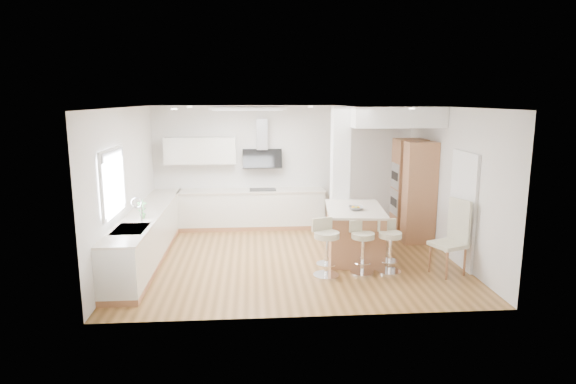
{
  "coord_description": "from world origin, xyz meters",
  "views": [
    {
      "loc": [
        -0.73,
        -8.63,
        2.95
      ],
      "look_at": [
        -0.05,
        0.4,
        1.19
      ],
      "focal_mm": 30.0,
      "sensor_mm": 36.0,
      "label": 1
    }
  ],
  "objects": [
    {
      "name": "bar_stool_c",
      "position": [
        1.6,
        -0.86,
        0.51
      ],
      "size": [
        0.49,
        0.49,
        0.91
      ],
      "rotation": [
        0.0,
        0.0,
        0.24
      ],
      "color": "white",
      "rests_on": "ground"
    },
    {
      "name": "wall_back",
      "position": [
        0.0,
        2.5,
        1.4
      ],
      "size": [
        6.0,
        0.04,
        2.8
      ],
      "primitive_type": "cube",
      "color": "silver",
      "rests_on": "ground"
    },
    {
      "name": "dining_chair",
      "position": [
        2.67,
        -0.99,
        0.69
      ],
      "size": [
        0.65,
        0.65,
        1.29
      ],
      "rotation": [
        0.0,
        0.0,
        0.39
      ],
      "color": "beige",
      "rests_on": "ground"
    },
    {
      "name": "counter_left",
      "position": [
        -2.7,
        0.23,
        0.46
      ],
      "size": [
        0.63,
        4.5,
        1.35
      ],
      "color": "#AC7249",
      "rests_on": "ground"
    },
    {
      "name": "wall_right",
      "position": [
        3.0,
        0.0,
        1.4
      ],
      "size": [
        0.04,
        5.0,
        2.8
      ],
      "primitive_type": "cube",
      "color": "silver",
      "rests_on": "ground"
    },
    {
      "name": "skylight",
      "position": [
        -0.79,
        0.6,
        2.77
      ],
      "size": [
        4.1,
        2.1,
        0.06
      ],
      "color": "white",
      "rests_on": "ground"
    },
    {
      "name": "peninsula",
      "position": [
        1.16,
        -0.02,
        0.48
      ],
      "size": [
        1.18,
        1.66,
        1.02
      ],
      "rotation": [
        0.0,
        0.0,
        -0.1
      ],
      "color": "#AC7249",
      "rests_on": "ground"
    },
    {
      "name": "wall_left",
      "position": [
        -3.0,
        0.0,
        1.4
      ],
      "size": [
        0.04,
        5.0,
        2.8
      ],
      "primitive_type": "cube",
      "color": "silver",
      "rests_on": "ground"
    },
    {
      "name": "bar_stool_b",
      "position": [
        1.12,
        -0.88,
        0.51
      ],
      "size": [
        0.52,
        0.52,
        0.91
      ],
      "rotation": [
        0.0,
        0.0,
        0.33
      ],
      "color": "white",
      "rests_on": "ground"
    },
    {
      "name": "doorway_right",
      "position": [
        2.97,
        -0.6,
        1.0
      ],
      "size": [
        0.05,
        1.0,
        2.1
      ],
      "color": "#4E473D",
      "rests_on": "ground"
    },
    {
      "name": "counter_back",
      "position": [
        -0.91,
        2.22,
        0.7
      ],
      "size": [
        3.62,
        0.63,
        2.5
      ],
      "color": "#AC7249",
      "rests_on": "ground"
    },
    {
      "name": "bar_stool_a",
      "position": [
        0.48,
        -0.97,
        0.55
      ],
      "size": [
        0.58,
        0.58,
        0.98
      ],
      "rotation": [
        0.0,
        0.0,
        0.39
      ],
      "color": "white",
      "rests_on": "ground"
    },
    {
      "name": "window_left",
      "position": [
        -2.96,
        -0.9,
        1.69
      ],
      "size": [
        0.06,
        1.28,
        1.07
      ],
      "color": "white",
      "rests_on": "ground"
    },
    {
      "name": "ground",
      "position": [
        0.0,
        0.0,
        0.0
      ],
      "size": [
        6.0,
        6.0,
        0.0
      ],
      "primitive_type": "plane",
      "color": "olive",
      "rests_on": "ground"
    },
    {
      "name": "oven_column",
      "position": [
        2.68,
        1.23,
        1.05
      ],
      "size": [
        0.63,
        1.21,
        2.1
      ],
      "color": "#AC7249",
      "rests_on": "ground"
    },
    {
      "name": "soffit",
      "position": [
        2.1,
        1.4,
        2.6
      ],
      "size": [
        1.78,
        2.2,
        0.4
      ],
      "color": "white",
      "rests_on": "ground"
    },
    {
      "name": "ceiling",
      "position": [
        0.0,
        0.0,
        0.0
      ],
      "size": [
        6.0,
        5.0,
        0.02
      ],
      "primitive_type": "cube",
      "color": "white",
      "rests_on": "ground"
    },
    {
      "name": "pillar",
      "position": [
        1.05,
        0.95,
        1.4
      ],
      "size": [
        0.35,
        0.35,
        2.8
      ],
      "color": "white",
      "rests_on": "ground"
    }
  ]
}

